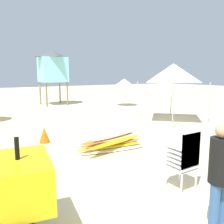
# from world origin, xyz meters

# --- Properties ---
(ground) EXTENTS (80.00, 80.00, 0.00)m
(ground) POSITION_xyz_m (0.00, 0.00, 0.00)
(ground) COLOR beige
(stacked_plastic_chairs) EXTENTS (0.48, 0.48, 1.29)m
(stacked_plastic_chairs) POSITION_xyz_m (0.74, 0.23, 0.74)
(stacked_plastic_chairs) COLOR white
(stacked_plastic_chairs) RESTS_ON ground
(surfboard_pile) EXTENTS (2.30, 0.90, 0.48)m
(surfboard_pile) POSITION_xyz_m (0.89, 3.14, 0.23)
(surfboard_pile) COLOR white
(surfboard_pile) RESTS_ON ground
(lifeguard_near_left) EXTENTS (0.32, 0.32, 1.67)m
(lifeguard_near_left) POSITION_xyz_m (0.03, -0.97, 0.96)
(lifeguard_near_left) COLOR #33598C
(lifeguard_near_left) RESTS_ON ground
(popup_canopy) EXTENTS (2.47, 2.47, 2.79)m
(popup_canopy) POSITION_xyz_m (5.84, 5.45, 2.35)
(popup_canopy) COLOR #B2B2B7
(popup_canopy) RESTS_ON ground
(lifeguard_tower) EXTENTS (1.98, 1.98, 3.95)m
(lifeguard_tower) POSITION_xyz_m (3.02, 14.65, 2.84)
(lifeguard_tower) COLOR olive
(lifeguard_tower) RESTS_ON ground
(beach_umbrella_left) EXTENTS (1.63, 1.63, 1.96)m
(beach_umbrella_left) POSITION_xyz_m (7.09, 11.28, 1.67)
(beach_umbrella_left) COLOR beige
(beach_umbrella_left) RESTS_ON ground
(traffic_cone_near) EXTENTS (0.37, 0.37, 0.52)m
(traffic_cone_near) POSITION_xyz_m (-0.62, 5.06, 0.26)
(traffic_cone_near) COLOR orange
(traffic_cone_near) RESTS_ON ground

